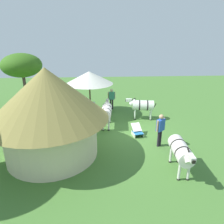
# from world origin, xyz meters

# --- Properties ---
(ground_plane) EXTENTS (36.00, 36.00, 0.00)m
(ground_plane) POSITION_xyz_m (0.00, 0.00, 0.00)
(ground_plane) COLOR #467531
(thatched_hut) EXTENTS (5.43, 5.43, 4.22)m
(thatched_hut) POSITION_xyz_m (-1.82, 3.82, 2.35)
(thatched_hut) COLOR beige
(thatched_hut) RESTS_ON ground_plane
(shade_umbrella) EXTENTS (3.31, 3.31, 3.17)m
(shade_umbrella) POSITION_xyz_m (3.41, 2.22, 2.74)
(shade_umbrella) COLOR #472E25
(shade_umbrella) RESTS_ON ground_plane
(patio_dining_table) EXTENTS (1.56, 1.02, 0.74)m
(patio_dining_table) POSITION_xyz_m (3.41, 2.22, 0.65)
(patio_dining_table) COLOR silver
(patio_dining_table) RESTS_ON ground_plane
(patio_chair_near_lawn) EXTENTS (0.54, 0.55, 0.90)m
(patio_chair_near_lawn) POSITION_xyz_m (4.60, 2.64, 0.52)
(patio_chair_near_lawn) COLOR white
(patio_chair_near_lawn) RESTS_ON ground_plane
(patio_chair_east_end) EXTENTS (0.60, 0.61, 0.90)m
(patio_chair_east_end) POSITION_xyz_m (2.41, 2.99, 0.52)
(patio_chair_east_end) COLOR silver
(patio_chair_east_end) RESTS_ON ground_plane
(patio_chair_near_hut) EXTENTS (0.46, 0.44, 0.90)m
(patio_chair_near_hut) POSITION_xyz_m (3.34, 0.95, 0.52)
(patio_chair_near_hut) COLOR silver
(patio_chair_near_hut) RESTS_ON ground_plane
(guest_beside_umbrella) EXTENTS (0.24, 0.59, 1.64)m
(guest_beside_umbrella) POSITION_xyz_m (4.48, 0.60, 0.99)
(guest_beside_umbrella) COLOR black
(guest_beside_umbrella) RESTS_ON ground_plane
(guest_behind_table) EXTENTS (0.57, 0.31, 1.63)m
(guest_behind_table) POSITION_xyz_m (3.10, 3.88, 0.98)
(guest_behind_table) COLOR black
(guest_behind_table) RESTS_ON ground_plane
(standing_watcher) EXTENTS (0.47, 0.51, 1.77)m
(standing_watcher) POSITION_xyz_m (-1.35, -1.55, 1.06)
(standing_watcher) COLOR black
(standing_watcher) RESTS_ON ground_plane
(striped_lounge_chair) EXTENTS (0.90, 0.68, 0.62)m
(striped_lounge_chair) POSITION_xyz_m (-0.09, -0.62, 0.25)
(striped_lounge_chair) COLOR #226CAC
(striped_lounge_chair) RESTS_ON ground_plane
(zebra_nearest_camera) EXTENTS (2.29, 0.76, 1.52)m
(zebra_nearest_camera) POSITION_xyz_m (-3.53, -1.80, 0.99)
(zebra_nearest_camera) COLOR silver
(zebra_nearest_camera) RESTS_ON ground_plane
(zebra_by_umbrella) EXTENTS (2.28, 0.82, 1.54)m
(zebra_by_umbrella) POSITION_xyz_m (1.34, 1.12, 1.01)
(zebra_by_umbrella) COLOR silver
(zebra_by_umbrella) RESTS_ON ground_plane
(zebra_toward_hut) EXTENTS (0.90, 2.09, 1.51)m
(zebra_toward_hut) POSITION_xyz_m (2.40, -1.38, 0.98)
(zebra_toward_hut) COLOR silver
(zebra_toward_hut) RESTS_ON ground_plane
(acacia_tree_behind_hut) EXTENTS (2.86, 2.86, 4.31)m
(acacia_tree_behind_hut) POSITION_xyz_m (4.70, 7.12, 3.43)
(acacia_tree_behind_hut) COLOR #4C3638
(acacia_tree_behind_hut) RESTS_ON ground_plane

